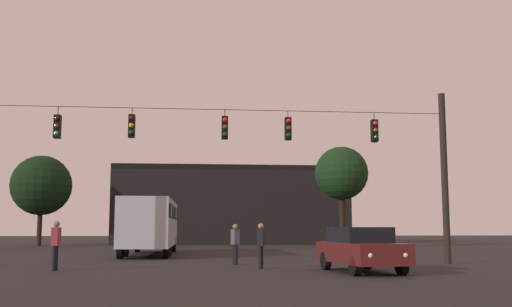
% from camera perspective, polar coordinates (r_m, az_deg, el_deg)
% --- Properties ---
extents(ground_plane, '(168.00, 168.00, 0.00)m').
position_cam_1_polar(ground_plane, '(32.30, -4.17, -9.77)').
color(ground_plane, black).
rests_on(ground_plane, ground).
extents(overhead_signal_span, '(19.57, 0.44, 7.28)m').
position_cam_1_polar(overhead_signal_span, '(24.57, -3.65, -0.64)').
color(overhead_signal_span, black).
rests_on(overhead_signal_span, ground).
extents(city_bus, '(2.59, 11.01, 3.00)m').
position_cam_1_polar(city_bus, '(34.18, -10.02, -6.40)').
color(city_bus, '#B7BCC6').
rests_on(city_bus, ground).
extents(car_near_right, '(2.28, 4.48, 1.52)m').
position_cam_1_polar(car_near_right, '(20.84, 9.99, -8.94)').
color(car_near_right, '#511919').
rests_on(car_near_right, ground).
extents(pedestrian_crossing_left, '(0.29, 0.39, 1.75)m').
position_cam_1_polar(pedestrian_crossing_left, '(22.37, -18.60, -8.04)').
color(pedestrian_crossing_left, black).
rests_on(pedestrian_crossing_left, ground).
extents(pedestrian_crossing_center, '(0.33, 0.41, 1.66)m').
position_cam_1_polar(pedestrian_crossing_center, '(22.28, 0.47, -8.56)').
color(pedestrian_crossing_center, black).
rests_on(pedestrian_crossing_center, ground).
extents(pedestrian_crossing_right, '(0.36, 0.42, 1.66)m').
position_cam_1_polar(pedestrian_crossing_right, '(24.67, -2.00, -8.43)').
color(pedestrian_crossing_right, black).
rests_on(pedestrian_crossing_right, ground).
extents(corner_building, '(21.79, 10.52, 7.22)m').
position_cam_1_polar(corner_building, '(58.98, -2.52, -5.07)').
color(corner_building, black).
rests_on(corner_building, ground).
extents(tree_left_silhouette, '(4.13, 4.13, 7.78)m').
position_cam_1_polar(tree_left_silhouette, '(46.67, 8.17, -1.93)').
color(tree_left_silhouette, black).
rests_on(tree_left_silhouette, ground).
extents(tree_behind_building, '(5.08, 5.08, 7.63)m').
position_cam_1_polar(tree_behind_building, '(53.79, -19.85, -2.89)').
color(tree_behind_building, black).
rests_on(tree_behind_building, ground).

